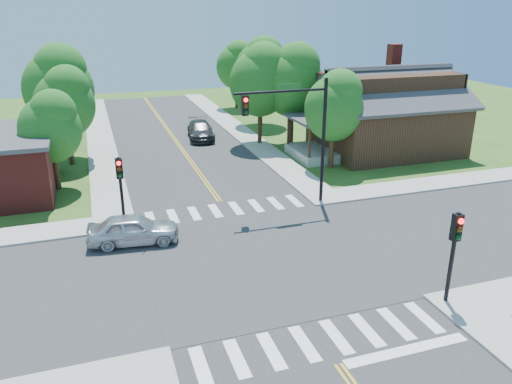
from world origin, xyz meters
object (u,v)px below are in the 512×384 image
object	(u,v)px
car_dgrey	(201,131)
car_silver	(133,230)
signal_pole_se	(455,241)
signal_pole_nw	(120,179)
signal_mast_ne	(296,123)
house_ne	(386,109)

from	to	relation	value
car_dgrey	car_silver	bearing A→B (deg)	-104.43
signal_pole_se	car_dgrey	world-z (taller)	signal_pole_se
signal_pole_nw	car_silver	xyz separation A→B (m)	(0.28, -2.08, -1.93)
signal_mast_ne	signal_pole_nw	xyz separation A→B (m)	(-9.51, -0.01, -2.19)
signal_pole_nw	car_dgrey	size ratio (longest dim) A/B	0.72
house_ne	signal_pole_nw	bearing A→B (deg)	-157.31
signal_mast_ne	car_silver	world-z (taller)	signal_mast_ne
signal_pole_nw	signal_pole_se	bearing A→B (deg)	-45.00
signal_mast_ne	house_ne	size ratio (longest dim) A/B	0.55
signal_pole_nw	car_silver	world-z (taller)	signal_pole_nw
signal_pole_nw	car_silver	size ratio (longest dim) A/B	0.85
signal_pole_se	signal_pole_nw	world-z (taller)	same
signal_mast_ne	house_ne	xyz separation A→B (m)	(11.19, 8.65, -1.52)
signal_pole_se	car_silver	size ratio (longest dim) A/B	0.85
signal_mast_ne	car_dgrey	xyz separation A→B (m)	(-1.72, 16.86, -4.11)
house_ne	car_silver	distance (m)	23.22
signal_pole_nw	house_ne	world-z (taller)	house_ne
house_ne	car_silver	xyz separation A→B (m)	(-20.43, -10.73, -2.59)
signal_mast_ne	house_ne	bearing A→B (deg)	37.68
signal_pole_nw	car_silver	distance (m)	2.85
car_silver	signal_pole_nw	bearing A→B (deg)	14.60
signal_mast_ne	signal_pole_se	xyz separation A→B (m)	(1.69, -11.21, -2.19)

